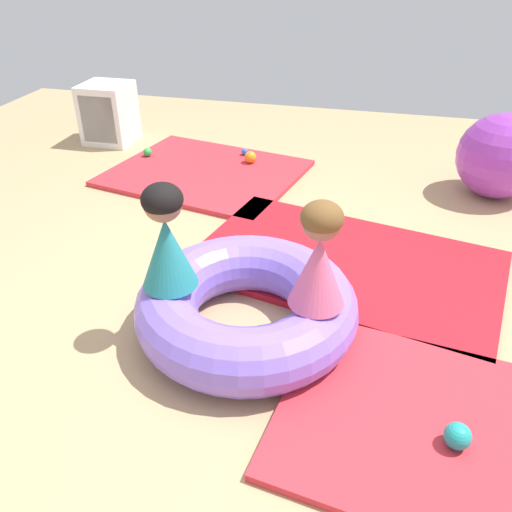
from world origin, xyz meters
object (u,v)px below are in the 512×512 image
object	(u,v)px
play_ball_orange	(250,157)
storage_cube	(107,114)
play_ball_green	(148,152)
child_in_teal	(166,238)
exercise_ball_large	(500,156)
child_in_pink	(319,256)
inflatable_cushion	(247,306)
play_ball_pink	(334,299)
play_ball_blue	(245,152)
play_ball_teal	(458,436)

from	to	relation	value
play_ball_orange	storage_cube	xyz separation A→B (m)	(-1.50, 0.29, 0.19)
play_ball_green	play_ball_orange	distance (m)	0.95
child_in_teal	exercise_ball_large	world-z (taller)	child_in_teal
child_in_pink	play_ball_orange	bearing A→B (deg)	-2.38
inflatable_cushion	child_in_teal	distance (m)	0.56
play_ball_pink	inflatable_cushion	bearing A→B (deg)	-145.92
storage_cube	play_ball_orange	bearing A→B (deg)	-10.76
child_in_pink	play_ball_blue	bearing A→B (deg)	-1.82
inflatable_cushion	storage_cube	distance (m)	3.19
play_ball_orange	play_ball_green	bearing A→B (deg)	-175.40
storage_cube	play_ball_teal	bearing A→B (deg)	-44.26
play_ball_teal	exercise_ball_large	world-z (taller)	exercise_ball_large
inflatable_cushion	play_ball_pink	size ratio (longest dim) A/B	17.09
play_ball_pink	play_ball_orange	world-z (taller)	play_ball_orange
play_ball_blue	exercise_ball_large	xyz separation A→B (m)	(2.10, -0.26, 0.25)
play_ball_green	exercise_ball_large	distance (m)	2.96
play_ball_pink	exercise_ball_large	distance (m)	2.08
play_ball_pink	play_ball_teal	bearing A→B (deg)	-54.18
play_ball_teal	play_ball_green	world-z (taller)	play_ball_teal
play_ball_blue	play_ball_pink	xyz separation A→B (m)	(1.06, -2.04, 0.00)
play_ball_pink	child_in_pink	bearing A→B (deg)	-99.22
inflatable_cushion	play_ball_orange	world-z (taller)	inflatable_cushion
child_in_pink	play_ball_blue	world-z (taller)	child_in_pink
play_ball_orange	exercise_ball_large	xyz separation A→B (m)	(2.00, -0.09, 0.23)
exercise_ball_large	storage_cube	bearing A→B (deg)	173.90
child_in_pink	play_ball_blue	xyz separation A→B (m)	(-1.00, 2.42, -0.50)
child_in_pink	child_in_teal	bearing A→B (deg)	67.58
play_ball_teal	child_in_pink	bearing A→B (deg)	145.91
play_ball_teal	play_ball_orange	distance (m)	3.10
play_ball_blue	storage_cube	xyz separation A→B (m)	(-1.41, 0.12, 0.21)
play_ball_blue	play_ball_green	bearing A→B (deg)	-164.05
child_in_teal	play_ball_teal	xyz separation A→B (m)	(1.36, -0.42, -0.49)
play_ball_pink	exercise_ball_large	bearing A→B (deg)	59.83
inflatable_cushion	child_in_pink	bearing A→B (deg)	-13.87
exercise_ball_large	child_in_pink	bearing A→B (deg)	-116.96
inflatable_cushion	play_ball_blue	distance (m)	2.41
play_ball_blue	play_ball_orange	distance (m)	0.19
inflatable_cushion	child_in_pink	xyz separation A→B (m)	(0.36, -0.09, 0.41)
child_in_teal	play_ball_teal	size ratio (longest dim) A/B	4.89
play_ball_teal	storage_cube	world-z (taller)	storage_cube
child_in_pink	exercise_ball_large	bearing A→B (deg)	-51.21
child_in_teal	child_in_pink	world-z (taller)	child_in_teal
play_ball_blue	play_ball_pink	distance (m)	2.30
inflatable_cushion	play_ball_teal	xyz separation A→B (m)	(1.01, -0.53, -0.07)
play_ball_teal	exercise_ball_large	xyz separation A→B (m)	(0.45, 2.60, 0.23)
child_in_teal	play_ball_pink	world-z (taller)	child_in_teal
play_ball_orange	play_ball_teal	bearing A→B (deg)	-60.02
child_in_pink	play_ball_pink	bearing A→B (deg)	-33.47
child_in_teal	play_ball_orange	world-z (taller)	child_in_teal
play_ball_teal	play_ball_pink	bearing A→B (deg)	125.82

